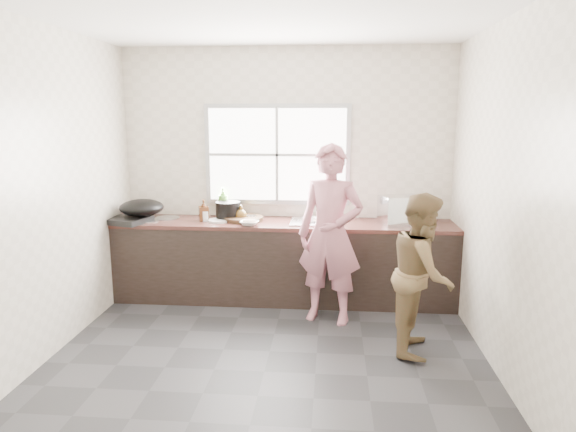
# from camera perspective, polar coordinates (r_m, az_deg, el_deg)

# --- Properties ---
(floor) EXTENTS (3.60, 3.20, 0.01)m
(floor) POSITION_cam_1_polar(r_m,az_deg,el_deg) (4.52, -2.04, -14.84)
(floor) COLOR #28282A
(floor) RESTS_ON ground
(ceiling) EXTENTS (3.60, 3.20, 0.01)m
(ceiling) POSITION_cam_1_polar(r_m,az_deg,el_deg) (4.13, -2.32, 21.30)
(ceiling) COLOR silver
(ceiling) RESTS_ON wall_back
(wall_back) EXTENTS (3.60, 0.01, 2.70)m
(wall_back) POSITION_cam_1_polar(r_m,az_deg,el_deg) (5.70, -0.17, 4.83)
(wall_back) COLOR beige
(wall_back) RESTS_ON ground
(wall_left) EXTENTS (0.01, 3.20, 2.70)m
(wall_left) POSITION_cam_1_polar(r_m,az_deg,el_deg) (4.69, -24.64, 2.46)
(wall_left) COLOR silver
(wall_left) RESTS_ON ground
(wall_right) EXTENTS (0.01, 3.20, 2.70)m
(wall_right) POSITION_cam_1_polar(r_m,az_deg,el_deg) (4.28, 22.56, 1.89)
(wall_right) COLOR beige
(wall_right) RESTS_ON ground
(wall_front) EXTENTS (3.60, 0.01, 2.70)m
(wall_front) POSITION_cam_1_polar(r_m,az_deg,el_deg) (2.56, -6.61, -3.06)
(wall_front) COLOR beige
(wall_front) RESTS_ON ground
(cabinet) EXTENTS (3.60, 0.62, 0.82)m
(cabinet) POSITION_cam_1_polar(r_m,az_deg,el_deg) (5.57, -0.46, -5.19)
(cabinet) COLOR black
(cabinet) RESTS_ON floor
(countertop) EXTENTS (3.60, 0.64, 0.04)m
(countertop) POSITION_cam_1_polar(r_m,az_deg,el_deg) (5.47, -0.47, -0.86)
(countertop) COLOR #391C17
(countertop) RESTS_ON cabinet
(sink) EXTENTS (0.55, 0.45, 0.02)m
(sink) POSITION_cam_1_polar(r_m,az_deg,el_deg) (5.44, 3.21, -0.66)
(sink) COLOR silver
(sink) RESTS_ON countertop
(faucet) EXTENTS (0.02, 0.02, 0.30)m
(faucet) POSITION_cam_1_polar(r_m,az_deg,el_deg) (5.61, 3.29, 1.20)
(faucet) COLOR silver
(faucet) RESTS_ON countertop
(window_frame) EXTENTS (1.60, 0.05, 1.10)m
(window_frame) POSITION_cam_1_polar(r_m,az_deg,el_deg) (5.67, -1.20, 6.83)
(window_frame) COLOR #9EA0A5
(window_frame) RESTS_ON wall_back
(window_glazing) EXTENTS (1.50, 0.01, 1.00)m
(window_glazing) POSITION_cam_1_polar(r_m,az_deg,el_deg) (5.65, -1.23, 6.81)
(window_glazing) COLOR white
(window_glazing) RESTS_ON window_frame
(woman) EXTENTS (0.67, 0.53, 1.61)m
(woman) POSITION_cam_1_polar(r_m,az_deg,el_deg) (4.91, 4.71, -2.69)
(woman) COLOR #BA6F7F
(woman) RESTS_ON floor
(person_side) EXTENTS (0.64, 0.75, 1.36)m
(person_side) POSITION_cam_1_polar(r_m,az_deg,el_deg) (4.45, 14.71, -6.18)
(person_side) COLOR brown
(person_side) RESTS_ON floor
(cutting_board) EXTENTS (0.49, 0.49, 0.04)m
(cutting_board) POSITION_cam_1_polar(r_m,az_deg,el_deg) (5.56, -4.95, -0.27)
(cutting_board) COLOR black
(cutting_board) RESTS_ON countertop
(cleaver) EXTENTS (0.20, 0.12, 0.01)m
(cleaver) POSITION_cam_1_polar(r_m,az_deg,el_deg) (5.58, -4.55, 0.02)
(cleaver) COLOR #A8ACAF
(cleaver) RESTS_ON cutting_board
(bowl_mince) EXTENTS (0.21, 0.21, 0.05)m
(bowl_mince) POSITION_cam_1_polar(r_m,az_deg,el_deg) (5.30, -4.30, -0.79)
(bowl_mince) COLOR silver
(bowl_mince) RESTS_ON countertop
(bowl_crabs) EXTENTS (0.19, 0.19, 0.06)m
(bowl_crabs) POSITION_cam_1_polar(r_m,az_deg,el_deg) (5.23, 4.20, -0.90)
(bowl_crabs) COLOR white
(bowl_crabs) RESTS_ON countertop
(bowl_held) EXTENTS (0.26, 0.26, 0.07)m
(bowl_held) POSITION_cam_1_polar(r_m,az_deg,el_deg) (5.42, 2.52, -0.39)
(bowl_held) COLOR white
(bowl_held) RESTS_ON countertop
(black_pot) EXTENTS (0.31, 0.31, 0.19)m
(black_pot) POSITION_cam_1_polar(r_m,az_deg,el_deg) (5.62, -6.67, 0.61)
(black_pot) COLOR black
(black_pot) RESTS_ON countertop
(plate_food) EXTENTS (0.31, 0.31, 0.02)m
(plate_food) POSITION_cam_1_polar(r_m,az_deg,el_deg) (5.53, -7.67, -0.49)
(plate_food) COLOR silver
(plate_food) RESTS_ON countertop
(bottle_green) EXTENTS (0.16, 0.16, 0.33)m
(bottle_green) POSITION_cam_1_polar(r_m,az_deg,el_deg) (5.76, -7.22, 1.57)
(bottle_green) COLOR #4E902F
(bottle_green) RESTS_ON countertop
(bottle_brown_tall) EXTENTS (0.12, 0.12, 0.21)m
(bottle_brown_tall) POSITION_cam_1_polar(r_m,az_deg,el_deg) (5.59, -9.35, 0.55)
(bottle_brown_tall) COLOR #472711
(bottle_brown_tall) RESTS_ON countertop
(bottle_brown_short) EXTENTS (0.12, 0.12, 0.15)m
(bottle_brown_short) POSITION_cam_1_polar(r_m,az_deg,el_deg) (5.55, -5.25, 0.29)
(bottle_brown_short) COLOR #4F3713
(bottle_brown_short) RESTS_ON countertop
(glass_jar) EXTENTS (0.09, 0.09, 0.11)m
(glass_jar) POSITION_cam_1_polar(r_m,az_deg,el_deg) (5.57, -9.17, -0.01)
(glass_jar) COLOR white
(glass_jar) RESTS_ON countertop
(burner) EXTENTS (0.48, 0.48, 0.06)m
(burner) POSITION_cam_1_polar(r_m,az_deg,el_deg) (5.67, -17.34, -0.43)
(burner) COLOR black
(burner) RESTS_ON countertop
(wok) EXTENTS (0.59, 0.59, 0.18)m
(wok) POSITION_cam_1_polar(r_m,az_deg,el_deg) (5.69, -15.95, 0.91)
(wok) COLOR black
(wok) RESTS_ON burner
(dish_rack) EXTENTS (0.47, 0.39, 0.30)m
(dish_rack) POSITION_cam_1_polar(r_m,az_deg,el_deg) (5.44, 12.37, 0.64)
(dish_rack) COLOR silver
(dish_rack) RESTS_ON countertop
(pot_lid_left) EXTENTS (0.23, 0.23, 0.01)m
(pot_lid_left) POSITION_cam_1_polar(r_m,az_deg,el_deg) (5.69, -15.24, -0.51)
(pot_lid_left) COLOR #BBBCC2
(pot_lid_left) RESTS_ON countertop
(pot_lid_right) EXTENTS (0.31, 0.31, 0.01)m
(pot_lid_right) POSITION_cam_1_polar(r_m,az_deg,el_deg) (5.79, -13.26, -0.22)
(pot_lid_right) COLOR #AAADB1
(pot_lid_right) RESTS_ON countertop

